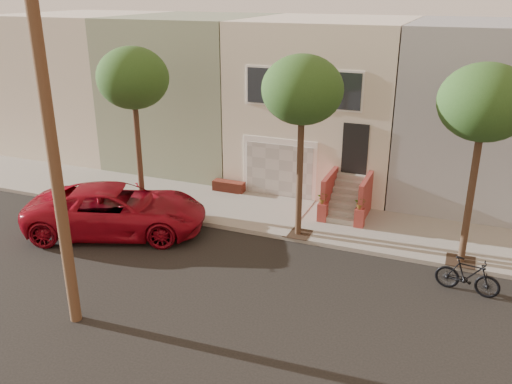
% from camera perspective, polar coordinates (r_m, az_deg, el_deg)
% --- Properties ---
extents(ground, '(90.00, 90.00, 0.00)m').
position_cam_1_polar(ground, '(16.47, -3.13, -9.74)').
color(ground, black).
rests_on(ground, ground).
extents(sidewalk, '(40.00, 3.70, 0.15)m').
position_cam_1_polar(sidewalk, '(20.87, 3.07, -2.61)').
color(sidewalk, '#9C998E').
rests_on(sidewalk, ground).
extents(house_row, '(33.10, 11.70, 7.00)m').
position_cam_1_polar(house_row, '(25.20, 7.66, 9.86)').
color(house_row, beige).
rests_on(house_row, sidewalk).
extents(tree_left, '(2.70, 2.57, 6.30)m').
position_cam_1_polar(tree_left, '(20.58, -12.97, 11.62)').
color(tree_left, '#2D2116').
rests_on(tree_left, sidewalk).
extents(tree_mid, '(2.70, 2.57, 6.30)m').
position_cam_1_polar(tree_mid, '(17.74, 4.94, 10.65)').
color(tree_mid, '#2D2116').
rests_on(tree_mid, sidewalk).
extents(tree_right, '(2.70, 2.57, 6.30)m').
position_cam_1_polar(tree_right, '(16.98, 23.15, 8.61)').
color(tree_right, '#2D2116').
rests_on(tree_right, sidewalk).
extents(pickup_truck, '(6.99, 5.02, 1.77)m').
position_cam_1_polar(pickup_truck, '(20.02, -14.54, -1.83)').
color(pickup_truck, maroon).
rests_on(pickup_truck, ground).
extents(motorcycle, '(1.89, 0.79, 1.10)m').
position_cam_1_polar(motorcycle, '(16.93, 21.59, -8.29)').
color(motorcycle, black).
rests_on(motorcycle, ground).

